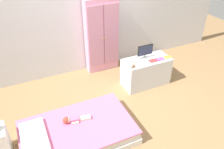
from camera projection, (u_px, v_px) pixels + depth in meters
ground_plane at (118, 115)px, 3.55m from camera, size 10.00×10.00×0.02m
back_wall at (80, 4)px, 3.99m from camera, size 6.40×0.05×2.70m
bed at (78, 132)px, 3.09m from camera, size 1.53×0.94×0.23m
pillow at (34, 139)px, 2.82m from camera, size 0.32×0.67×0.05m
doll at (72, 120)px, 3.08m from camera, size 0.39×0.15×0.10m
wardrobe at (102, 36)px, 4.33m from camera, size 0.65×0.25×1.46m
tv_stand at (146, 72)px, 4.12m from camera, size 0.86×0.42×0.52m
tv_monitor at (145, 51)px, 3.95m from camera, size 0.30×0.10×0.25m
rocking_horse_toy at (134, 65)px, 3.72m from camera, size 0.09×0.04×0.11m
book_red at (153, 61)px, 3.92m from camera, size 0.14×0.09×0.02m
book_purple at (160, 59)px, 3.98m from camera, size 0.14×0.10×0.01m
book_yellow at (167, 57)px, 4.03m from camera, size 0.12×0.08×0.02m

